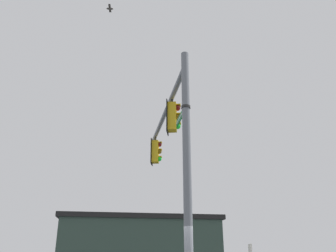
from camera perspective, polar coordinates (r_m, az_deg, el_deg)
The scene contains 7 objects.
signal_pole at distance 9.54m, azimuth 3.17°, elevation -7.99°, with size 0.23×0.23×7.72m, color slate.
mast_arm at distance 14.18m, azimuth -0.60°, elevation 1.79°, with size 0.17×0.17×7.65m, color slate.
traffic_light_nearest_pole at distance 12.34m, azimuth 0.79°, elevation 1.50°, with size 0.54×0.49×1.31m.
traffic_light_mid_inner at distance 16.28m, azimuth -2.02°, elevation -4.24°, with size 0.54×0.49×1.31m.
street_name_sign at distance 10.58m, azimuth 2.43°, elevation 2.15°, with size 1.41×0.52×0.22m.
bird_flying at distance 14.30m, azimuth -9.53°, elevation 18.48°, with size 0.45×0.28×0.09m.
storefront_building at distance 24.83m, azimuth -4.78°, elevation -19.93°, with size 8.45×11.61×4.48m.
Camera 1 is at (9.27, 0.45, 1.65)m, focal length 37.10 mm.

